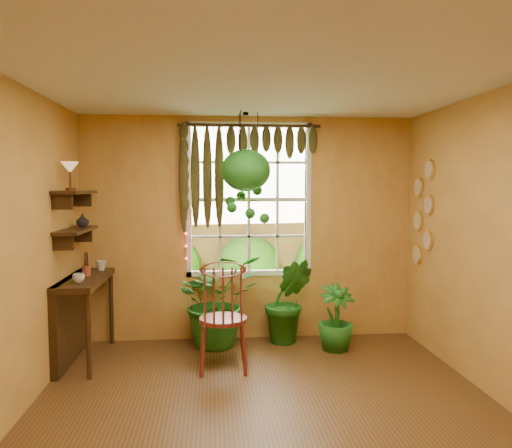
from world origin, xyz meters
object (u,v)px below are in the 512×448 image
at_px(windsor_chair, 223,333).
at_px(counter_ledge, 75,310).
at_px(potted_plant_mid, 288,301).
at_px(hanging_basket, 246,177).
at_px(potted_plant_left, 218,300).

bearing_deg(windsor_chair, counter_ledge, 165.89).
relative_size(windsor_chair, potted_plant_mid, 1.29).
bearing_deg(counter_ledge, hanging_basket, 9.85).
height_order(windsor_chair, potted_plant_mid, windsor_chair).
relative_size(counter_ledge, windsor_chair, 0.92).
xyz_separation_m(potted_plant_left, hanging_basket, (0.33, -0.05, 1.42)).
relative_size(windsor_chair, potted_plant_left, 1.20).
height_order(windsor_chair, hanging_basket, hanging_basket).
relative_size(counter_ledge, potted_plant_mid, 1.18).
xyz_separation_m(potted_plant_mid, hanging_basket, (-0.51, -0.08, 1.46)).
distance_m(counter_ledge, hanging_basket, 2.35).
bearing_deg(potted_plant_left, counter_ledge, -166.33).
relative_size(potted_plant_left, potted_plant_mid, 1.07).
bearing_deg(potted_plant_left, windsor_chair, -86.75).
distance_m(potted_plant_mid, hanging_basket, 1.55).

